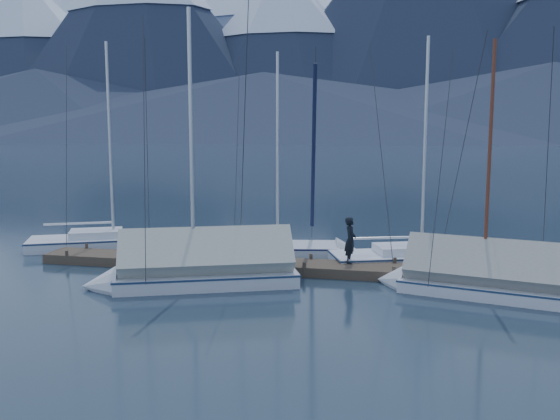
{
  "coord_description": "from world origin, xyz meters",
  "views": [
    {
      "loc": [
        4.44,
        -18.12,
        5.02
      ],
      "look_at": [
        0.0,
        2.0,
        2.2
      ],
      "focal_mm": 38.0,
      "sensor_mm": 36.0,
      "label": 1
    }
  ],
  "objects_px": {
    "sailboat_open_left": "(126,242)",
    "sailboat_covered_far": "(190,271)",
    "person": "(350,240)",
    "sailboat_open_mid": "(289,251)",
    "sailboat_covered_near": "(479,280)",
    "sailboat_open_right": "(433,259)"
  },
  "relations": [
    {
      "from": "sailboat_open_left",
      "to": "person",
      "type": "height_order",
      "value": "sailboat_open_left"
    },
    {
      "from": "sailboat_open_mid",
      "to": "sailboat_open_left",
      "type": "bearing_deg",
      "value": 178.63
    },
    {
      "from": "sailboat_open_left",
      "to": "person",
      "type": "bearing_deg",
      "value": -14.91
    },
    {
      "from": "sailboat_open_right",
      "to": "person",
      "type": "xyz_separation_m",
      "value": [
        -2.93,
        -2.07,
        1.0
      ]
    },
    {
      "from": "sailboat_open_left",
      "to": "sailboat_covered_far",
      "type": "xyz_separation_m",
      "value": [
        5.06,
        -5.54,
        0.3
      ]
    },
    {
      "from": "sailboat_open_right",
      "to": "person",
      "type": "bearing_deg",
      "value": -144.75
    },
    {
      "from": "sailboat_open_left",
      "to": "sailboat_covered_far",
      "type": "height_order",
      "value": "sailboat_covered_far"
    },
    {
      "from": "sailboat_covered_far",
      "to": "person",
      "type": "height_order",
      "value": "sailboat_covered_far"
    },
    {
      "from": "sailboat_open_mid",
      "to": "sailboat_covered_near",
      "type": "bearing_deg",
      "value": -32.55
    },
    {
      "from": "sailboat_open_right",
      "to": "sailboat_covered_far",
      "type": "height_order",
      "value": "sailboat_covered_far"
    },
    {
      "from": "sailboat_open_mid",
      "to": "person",
      "type": "distance_m",
      "value": 3.79
    },
    {
      "from": "sailboat_open_right",
      "to": "sailboat_covered_far",
      "type": "bearing_deg",
      "value": -147.58
    },
    {
      "from": "sailboat_covered_far",
      "to": "sailboat_open_right",
      "type": "bearing_deg",
      "value": 32.42
    },
    {
      "from": "sailboat_open_left",
      "to": "sailboat_covered_near",
      "type": "xyz_separation_m",
      "value": [
        14.08,
        -4.53,
        0.26
      ]
    },
    {
      "from": "sailboat_open_mid",
      "to": "sailboat_covered_far",
      "type": "relative_size",
      "value": 0.92
    },
    {
      "from": "sailboat_open_left",
      "to": "sailboat_covered_near",
      "type": "distance_m",
      "value": 14.79
    },
    {
      "from": "sailboat_covered_far",
      "to": "sailboat_open_mid",
      "type": "bearing_deg",
      "value": 67.84
    },
    {
      "from": "sailboat_covered_near",
      "to": "sailboat_covered_far",
      "type": "height_order",
      "value": "sailboat_covered_far"
    },
    {
      "from": "person",
      "to": "sailboat_open_mid",
      "type": "bearing_deg",
      "value": 50.8
    },
    {
      "from": "sailboat_open_left",
      "to": "person",
      "type": "xyz_separation_m",
      "value": [
        9.94,
        -2.65,
        0.99
      ]
    },
    {
      "from": "sailboat_covered_near",
      "to": "sailboat_covered_far",
      "type": "distance_m",
      "value": 9.07
    },
    {
      "from": "sailboat_covered_near",
      "to": "person",
      "type": "relative_size",
      "value": 5.18
    }
  ]
}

